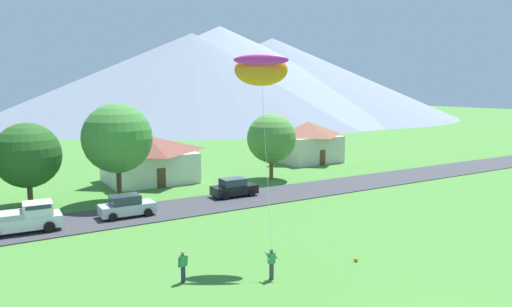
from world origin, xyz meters
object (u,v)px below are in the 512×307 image
Objects in this scene: parked_car_silver_mid_east at (127,206)px; soccer_ball at (356,259)px; house_left_center at (149,158)px; kite_flyer_with_kite at (261,72)px; watcher_person at (183,266)px; tree_left_of_center at (117,138)px; pickup_truck_white_west_side at (23,218)px; house_leftmost at (308,141)px; tree_near_right at (271,138)px; parked_car_black_mid_west at (234,188)px; tree_center at (28,155)px.

parked_car_silver_mid_east is 17.60× the size of soccer_ball.
house_left_center is 0.79× the size of kite_flyer_with_kite.
kite_flyer_with_kite is at bearing 14.72° from watcher_person.
pickup_truck_white_west_side is (-8.19, -5.48, -4.60)m from tree_left_of_center.
pickup_truck_white_west_side is 22.04× the size of soccer_ball.
house_leftmost is 0.95× the size of tree_left_of_center.
kite_flyer_with_kite reaches higher than tree_near_right.
house_leftmost reaches higher than watcher_person.
house_leftmost is 1.56× the size of pickup_truck_white_west_side.
parked_car_black_mid_west is at bearing -20.76° from tree_left_of_center.
tree_near_right is at bearing -25.63° from house_left_center.
parked_car_black_mid_west is at bearing -145.18° from house_leftmost.
kite_flyer_with_kite is (3.73, -17.62, 5.25)m from tree_left_of_center.
tree_left_of_center is 17.25m from tree_near_right.
house_leftmost is at bearing 56.69° from soccer_ball.
house_leftmost is at bearing 34.79° from tree_near_right.
tree_left_of_center is 5.20× the size of watcher_person.
house_leftmost is 4.94× the size of watcher_person.
parked_car_black_mid_west is (4.28, -10.98, -1.69)m from house_left_center.
house_leftmost is 22.62m from parked_car_black_mid_west.
kite_flyer_with_kite reaches higher than pickup_truck_white_west_side.
tree_near_right is 24.34m from kite_flyer_with_kite.
pickup_truck_white_west_side is at bearing 134.49° from kite_flyer_with_kite.
parked_car_silver_mid_east is 16.61m from kite_flyer_with_kite.
tree_left_of_center is at bearing -19.38° from tree_center.
tree_left_of_center is at bearing -174.43° from tree_near_right.
house_left_center is at bearing 74.70° from watcher_person.
watcher_person is (-5.72, -1.50, -10.04)m from kite_flyer_with_kite.
soccer_ball is at bearing -70.32° from tree_left_of_center.
tree_near_right is (11.87, -5.70, 1.98)m from house_left_center.
kite_flyer_with_kite is 11.65m from watcher_person.
house_left_center is 11.91m from parked_car_black_mid_west.
house_leftmost reaches higher than house_left_center.
parked_car_silver_mid_east is 0.35× the size of kite_flyer_with_kite.
kite_flyer_with_kite is (4.61, -12.39, 10.05)m from parked_car_silver_mid_east.
tree_near_right is (-10.91, -7.58, 1.69)m from house_leftmost.
parked_car_black_mid_west is 1.01× the size of parked_car_silver_mid_east.
parked_car_silver_mid_east is at bearing -171.20° from parked_car_black_mid_west.
house_leftmost reaches higher than pickup_truck_white_west_side.
soccer_ball is (9.73, -2.52, -0.76)m from watcher_person.
parked_car_silver_mid_east is (-10.43, -1.61, 0.00)m from parked_car_black_mid_west.
tree_center is at bearing 102.86° from watcher_person.
tree_left_of_center is at bearing 80.42° from parked_car_silver_mid_east.
tree_center is at bearing 117.95° from kite_flyer_with_kite.
tree_left_of_center is (-28.04, -9.25, 2.81)m from house_leftmost.
house_leftmost is at bearing 22.13° from pickup_truck_white_west_side.
tree_near_right is at bearing 15.78° from pickup_truck_white_west_side.
house_left_center reaches higher than pickup_truck_white_west_side.
tree_near_right reaches higher than house_left_center.
soccer_ball is (-1.80, -18.03, -0.75)m from parked_car_black_mid_west.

